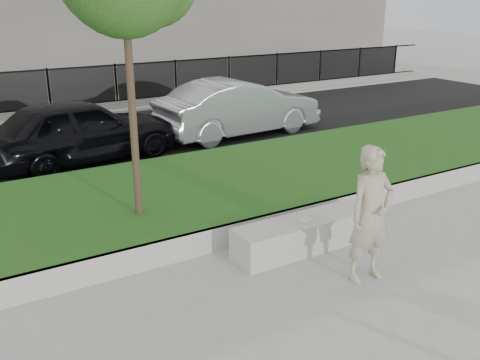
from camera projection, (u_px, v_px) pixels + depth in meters
ground at (286, 269)px, 7.83m from camera, size 90.00×90.00×0.00m
grass_bank at (194, 194)px, 10.19m from camera, size 34.00×4.00×0.40m
grass_kerb at (248, 231)px, 8.61m from camera, size 34.00×0.08×0.40m
street at (104, 140)px, 14.69m from camera, size 34.00×7.00×0.04m
far_pavement at (63, 110)px, 18.31m from camera, size 34.00×3.00×0.12m
iron_fence at (69, 100)px, 17.35m from camera, size 32.00×0.30×1.50m
stone_bench at (306, 233)px, 8.40m from camera, size 2.45×0.61×0.50m
man at (371, 215)px, 7.27m from camera, size 0.74×0.51×1.93m
book at (306, 220)px, 8.24m from camera, size 0.29×0.25×0.03m
car_dark at (80, 130)px, 12.43m from camera, size 4.78×2.57×1.55m
car_silver at (239, 107)px, 14.90m from camera, size 4.82×1.96×1.55m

